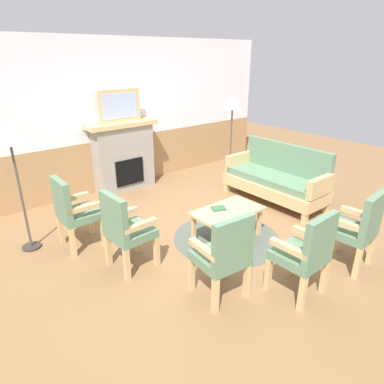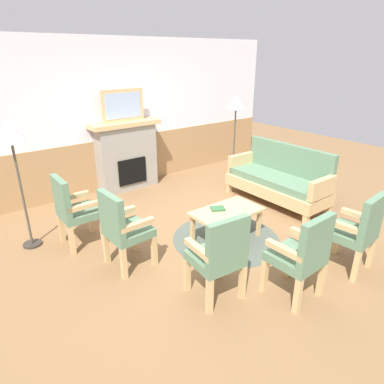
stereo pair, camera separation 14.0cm
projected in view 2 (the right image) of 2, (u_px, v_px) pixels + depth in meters
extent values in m
plane|color=olive|center=(207.00, 235.00, 4.86)|extent=(14.00, 14.00, 0.00)
cube|color=white|center=(117.00, 116.00, 6.25)|extent=(7.20, 0.12, 2.70)
cube|color=#A87F51|center=(123.00, 162.00, 6.53)|extent=(7.20, 0.02, 0.95)
cube|color=gray|center=(127.00, 158.00, 6.35)|extent=(1.10, 0.36, 1.20)
cube|color=black|center=(133.00, 171.00, 6.29)|extent=(0.56, 0.02, 0.48)
cube|color=tan|center=(124.00, 124.00, 6.11)|extent=(1.30, 0.44, 0.08)
cube|color=tan|center=(123.00, 105.00, 5.98)|extent=(0.80, 0.03, 0.56)
cube|color=#9EB2D1|center=(123.00, 106.00, 5.97)|extent=(0.68, 0.01, 0.44)
cube|color=tan|center=(229.00, 188.00, 6.34)|extent=(0.08, 0.08, 0.16)
cube|color=tan|center=(306.00, 220.00, 5.11)|extent=(0.08, 0.08, 0.16)
cube|color=tan|center=(251.00, 181.00, 6.68)|extent=(0.08, 0.08, 0.16)
cube|color=tan|center=(328.00, 210.00, 5.45)|extent=(0.08, 0.08, 0.16)
cube|color=tan|center=(276.00, 188.00, 5.83)|extent=(0.70, 1.80, 0.20)
cube|color=#5B7F60|center=(277.00, 179.00, 5.77)|extent=(0.60, 1.70, 0.12)
cube|color=#5B7F60|center=(290.00, 159.00, 5.82)|extent=(0.10, 1.70, 0.50)
cube|color=tan|center=(241.00, 162.00, 6.35)|extent=(0.60, 0.10, 0.30)
cube|color=tan|center=(322.00, 188.00, 5.11)|extent=(0.60, 0.10, 0.30)
cube|color=tan|center=(214.00, 242.00, 4.28)|extent=(0.05, 0.05, 0.40)
cube|color=tan|center=(259.00, 223.00, 4.76)|extent=(0.05, 0.05, 0.40)
cube|color=tan|center=(193.00, 229.00, 4.60)|extent=(0.05, 0.05, 0.40)
cube|color=tan|center=(237.00, 212.00, 5.08)|extent=(0.05, 0.05, 0.40)
cube|color=tan|center=(227.00, 212.00, 4.60)|extent=(0.96, 0.56, 0.04)
cylinder|color=#4C564C|center=(226.00, 238.00, 4.76)|extent=(1.49, 1.49, 0.01)
cube|color=#33663D|center=(218.00, 209.00, 4.60)|extent=(0.23, 0.21, 0.03)
cube|color=tan|center=(136.00, 237.00, 4.39)|extent=(0.06, 0.06, 0.40)
cube|color=tan|center=(154.00, 250.00, 4.10)|extent=(0.06, 0.06, 0.40)
cube|color=tan|center=(106.00, 248.00, 4.14)|extent=(0.06, 0.06, 0.40)
cube|color=tan|center=(124.00, 263.00, 3.85)|extent=(0.06, 0.06, 0.40)
cube|color=#5B7F60|center=(129.00, 231.00, 4.03)|extent=(0.50, 0.50, 0.10)
cube|color=#5B7F60|center=(111.00, 214.00, 3.80)|extent=(0.10, 0.48, 0.48)
cube|color=tan|center=(119.00, 213.00, 4.11)|extent=(0.44, 0.09, 0.06)
cube|color=tan|center=(137.00, 225.00, 3.82)|extent=(0.44, 0.09, 0.06)
cube|color=tan|center=(91.00, 220.00, 4.86)|extent=(0.06, 0.06, 0.40)
cube|color=tan|center=(103.00, 231.00, 4.55)|extent=(0.06, 0.06, 0.40)
cube|color=tan|center=(61.00, 228.00, 4.63)|extent=(0.06, 0.06, 0.40)
cube|color=tan|center=(72.00, 241.00, 4.32)|extent=(0.06, 0.06, 0.40)
cube|color=#5B7F60|center=(80.00, 213.00, 4.49)|extent=(0.48, 0.48, 0.10)
cube|color=#5B7F60|center=(61.00, 196.00, 4.27)|extent=(0.08, 0.48, 0.48)
cube|color=tan|center=(73.00, 196.00, 4.58)|extent=(0.44, 0.07, 0.06)
cube|color=tan|center=(84.00, 206.00, 4.28)|extent=(0.44, 0.07, 0.06)
cube|color=tan|center=(187.00, 274.00, 3.66)|extent=(0.07, 0.07, 0.40)
cube|color=tan|center=(218.00, 262.00, 3.86)|extent=(0.07, 0.07, 0.40)
cube|color=tan|center=(209.00, 296.00, 3.33)|extent=(0.07, 0.07, 0.40)
cube|color=tan|center=(242.00, 282.00, 3.54)|extent=(0.07, 0.07, 0.40)
cube|color=#5B7F60|center=(215.00, 258.00, 3.50)|extent=(0.52, 0.52, 0.10)
cube|color=#5B7F60|center=(228.00, 242.00, 3.24)|extent=(0.49, 0.13, 0.48)
cube|color=tan|center=(199.00, 250.00, 3.34)|extent=(0.11, 0.44, 0.06)
cube|color=tan|center=(231.00, 238.00, 3.54)|extent=(0.11, 0.44, 0.06)
cube|color=tan|center=(321.00, 251.00, 4.08)|extent=(0.06, 0.06, 0.40)
cube|color=tan|center=(337.00, 239.00, 4.34)|extent=(0.06, 0.06, 0.40)
cube|color=tan|center=(356.00, 266.00, 3.79)|extent=(0.06, 0.06, 0.40)
cube|color=tan|center=(371.00, 253.00, 4.06)|extent=(0.06, 0.06, 0.40)
cube|color=#5B7F60|center=(350.00, 234.00, 3.97)|extent=(0.52, 0.52, 0.10)
cube|color=#5B7F60|center=(372.00, 217.00, 3.73)|extent=(0.48, 0.12, 0.48)
cube|color=tan|center=(344.00, 227.00, 3.78)|extent=(0.11, 0.44, 0.06)
cube|color=tan|center=(360.00, 216.00, 4.04)|extent=(0.11, 0.44, 0.06)
cube|color=tan|center=(264.00, 276.00, 3.63)|extent=(0.06, 0.06, 0.40)
cube|color=tan|center=(288.00, 262.00, 3.88)|extent=(0.06, 0.06, 0.40)
cube|color=tan|center=(298.00, 296.00, 3.33)|extent=(0.06, 0.06, 0.40)
cube|color=tan|center=(321.00, 279.00, 3.57)|extent=(0.06, 0.06, 0.40)
cube|color=#5B7F60|center=(295.00, 258.00, 3.51)|extent=(0.49, 0.49, 0.10)
cube|color=#5B7F60|center=(316.00, 241.00, 3.26)|extent=(0.48, 0.09, 0.48)
cube|color=tan|center=(285.00, 250.00, 3.33)|extent=(0.08, 0.44, 0.06)
cube|color=tan|center=(309.00, 237.00, 3.56)|extent=(0.08, 0.44, 0.06)
cylinder|color=#332D28|center=(232.00, 178.00, 7.02)|extent=(0.24, 0.24, 0.03)
cylinder|color=#4C473D|center=(234.00, 144.00, 6.75)|extent=(0.03, 0.03, 1.40)
cone|color=silver|center=(236.00, 102.00, 6.44)|extent=(0.36, 0.36, 0.25)
cylinder|color=#332D28|center=(33.00, 244.00, 4.59)|extent=(0.24, 0.24, 0.03)
cylinder|color=#4C473D|center=(23.00, 196.00, 4.32)|extent=(0.03, 0.03, 1.40)
cone|color=silver|center=(9.00, 132.00, 4.01)|extent=(0.36, 0.36, 0.25)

